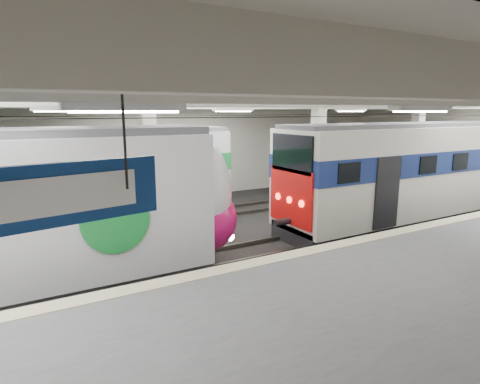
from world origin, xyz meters
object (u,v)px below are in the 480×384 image
wayfinding_sign (34,197)px  older_rer (412,171)px  modern_emu (12,219)px  far_train (71,181)px

wayfinding_sign → older_rer: bearing=17.2°
modern_emu → wayfinding_sign: 8.10m
modern_emu → far_train: modern_emu is taller
older_rer → wayfinding_sign: size_ratio=6.19×
modern_emu → far_train: size_ratio=1.06×
older_rer → far_train: 14.40m
modern_emu → far_train: (2.09, 5.50, -0.03)m
modern_emu → older_rer: size_ratio=1.04×
older_rer → wayfinding_sign: 17.11m
older_rer → modern_emu: bearing=-180.0°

